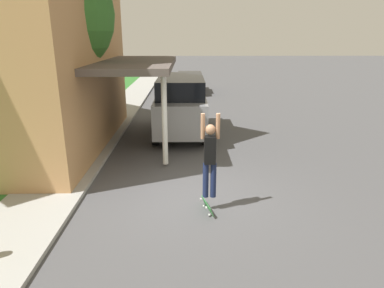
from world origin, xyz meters
name	(u,v)px	position (x,y,z in m)	size (l,w,h in m)	color
ground_plane	(193,196)	(0.00, 0.00, 0.00)	(120.00, 120.00, 0.00)	#49494C
sidewalk	(103,130)	(-3.60, 6.00, 0.05)	(1.80, 80.00, 0.10)	#9E9E99
lawn_tree_near	(48,14)	(-4.55, 3.99, 4.45)	(4.20, 4.20, 6.49)	brown
suv_parked	(181,104)	(-0.37, 5.63, 1.22)	(2.05, 4.61, 2.27)	gray
car_down_street	(190,82)	(0.05, 16.24, 0.66)	(1.96, 4.14, 1.37)	navy
skateboarder	(210,155)	(0.36, -0.69, 1.31)	(0.41, 0.22, 1.91)	#192347
skateboard	(207,206)	(0.31, -0.75, 0.13)	(0.28, 0.78, 0.29)	#337F3D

